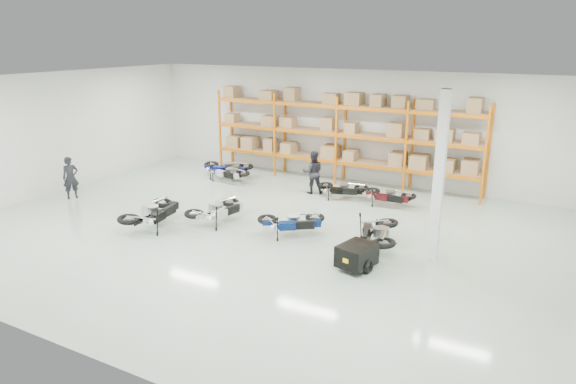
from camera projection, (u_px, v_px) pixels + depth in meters
The scene contains 14 objects.
room at pixel (256, 160), 15.08m from camera, with size 18.00×18.00×18.00m.
pallet_rack at pixel (341, 127), 20.52m from camera, with size 11.28×0.98×3.62m.
structural_column at pixel (439, 178), 13.15m from camera, with size 0.25×0.25×4.50m, color white.
moto_blue_centre at pixel (292, 218), 15.30m from camera, with size 0.78×1.75×1.07m, color #081C51, non-canonical shape.
moto_silver_left at pixel (217, 206), 16.26m from camera, with size 0.82×1.84×1.12m, color #B1B4B8, non-canonical shape.
moto_black_far_left at pixel (153, 208), 15.88m from camera, with size 0.90×2.03×1.24m, color black, non-canonical shape.
moto_touring_right at pixel (378, 229), 14.33m from camera, with size 0.84×1.88×1.15m, color black, non-canonical shape.
trailer at pixel (357, 255), 13.04m from camera, with size 0.95×1.64×0.66m.
moto_back_a at pixel (226, 165), 21.55m from camera, with size 0.84×1.88×1.15m, color navy, non-canonical shape.
moto_back_b at pixel (228, 170), 21.01m from camera, with size 0.73×1.65×1.01m, color silver, non-canonical shape.
moto_back_c at pixel (343, 186), 18.79m from camera, with size 0.71×1.59×0.97m, color black, non-canonical shape.
moto_back_d at pixel (389, 193), 17.98m from camera, with size 0.70×1.58×0.97m, color #3A0B0F, non-canonical shape.
person_left at pixel (71, 178), 18.77m from camera, with size 0.57×0.37×1.55m, color black.
person_back at pixel (313, 172), 19.36m from camera, with size 0.80×0.62×1.64m, color black.
Camera 1 is at (7.80, -12.51, 5.70)m, focal length 32.00 mm.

